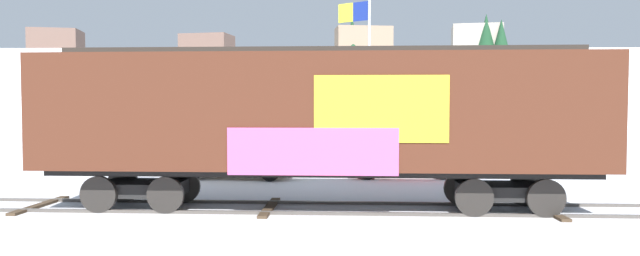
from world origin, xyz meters
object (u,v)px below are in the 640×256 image
flagpole (362,54)px  freight_car (319,115)px  parked_car_red (400,156)px  parked_car_tan (236,154)px

flagpole → freight_car: bearing=-100.0°
freight_car → parked_car_red: freight_car is taller
parked_car_red → parked_car_tan: bearing=-176.4°
freight_car → flagpole: size_ratio=1.84×
freight_car → parked_car_tan: freight_car is taller
flagpole → parked_car_red: 5.91m
parked_car_tan → flagpole: bearing=40.8°
freight_car → parked_car_tan: 7.00m
parked_car_tan → freight_car: bearing=-62.2°
parked_car_red → freight_car: bearing=-115.0°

